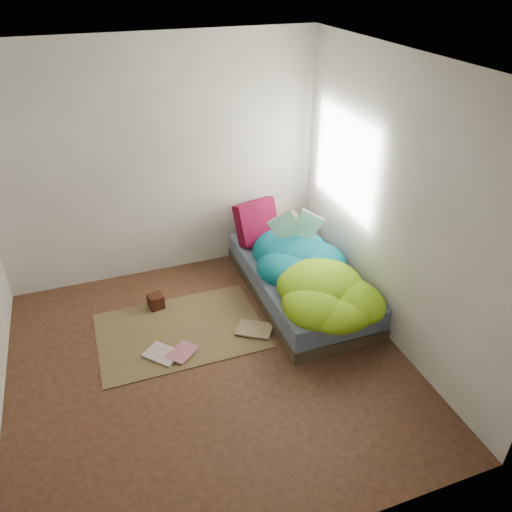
% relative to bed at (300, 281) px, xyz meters
% --- Properties ---
extents(ground, '(3.50, 3.50, 0.00)m').
position_rel_bed_xyz_m(ground, '(-1.22, -0.72, -0.17)').
color(ground, '#3A2616').
rests_on(ground, ground).
extents(room_walls, '(3.54, 3.54, 2.62)m').
position_rel_bed_xyz_m(room_walls, '(-1.21, -0.71, 1.46)').
color(room_walls, beige).
rests_on(room_walls, ground).
extents(bed, '(1.00, 2.00, 0.34)m').
position_rel_bed_xyz_m(bed, '(0.00, 0.00, 0.00)').
color(bed, '#32291B').
rests_on(bed, ground).
extents(duvet, '(0.96, 1.84, 0.34)m').
position_rel_bed_xyz_m(duvet, '(0.00, -0.22, 0.34)').
color(duvet, '#085E7E').
rests_on(duvet, bed).
extents(rug, '(1.60, 1.10, 0.01)m').
position_rel_bed_xyz_m(rug, '(-1.37, -0.17, -0.16)').
color(rug, brown).
rests_on(rug, ground).
extents(pillow_floral, '(0.65, 0.46, 0.13)m').
position_rel_bed_xyz_m(pillow_floral, '(0.09, 0.80, 0.24)').
color(pillow_floral, beige).
rests_on(pillow_floral, bed).
extents(pillow_magenta, '(0.51, 0.27, 0.49)m').
position_rel_bed_xyz_m(pillow_magenta, '(-0.24, 0.72, 0.41)').
color(pillow_magenta, '#540526').
rests_on(pillow_magenta, bed).
extents(open_book, '(0.48, 0.22, 0.29)m').
position_rel_bed_xyz_m(open_book, '(0.03, 0.23, 0.66)').
color(open_book, '#3F902F').
rests_on(open_book, duvet).
extents(wooden_box, '(0.17, 0.17, 0.15)m').
position_rel_bed_xyz_m(wooden_box, '(-1.52, 0.29, -0.08)').
color(wooden_box, '#36100C').
rests_on(wooden_box, rug).
extents(floor_book_a, '(0.38, 0.39, 0.02)m').
position_rel_bed_xyz_m(floor_book_a, '(-1.69, -0.54, -0.14)').
color(floor_book_a, white).
rests_on(floor_book_a, rug).
extents(floor_book_b, '(0.34, 0.34, 0.03)m').
position_rel_bed_xyz_m(floor_book_b, '(-1.49, -0.43, -0.14)').
color(floor_book_b, '#DE8084').
rests_on(floor_book_b, rug).
extents(floor_book_c, '(0.42, 0.39, 0.03)m').
position_rel_bed_xyz_m(floor_book_c, '(-0.75, -0.53, -0.14)').
color(floor_book_c, tan).
rests_on(floor_book_c, rug).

